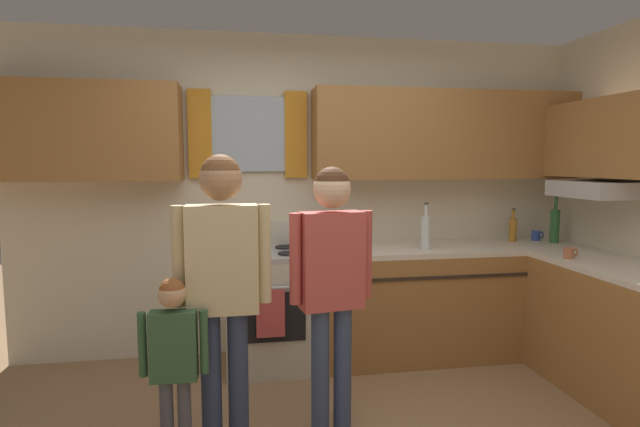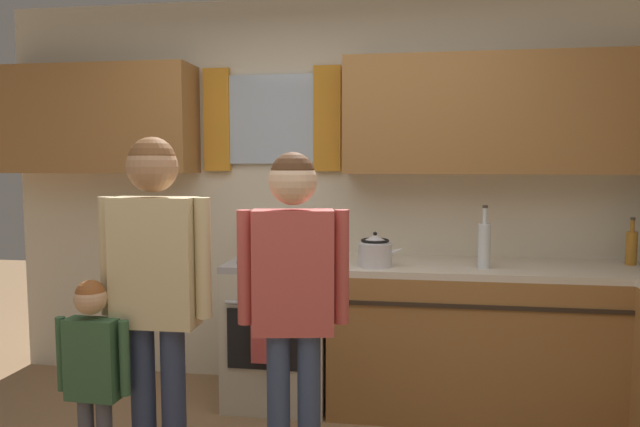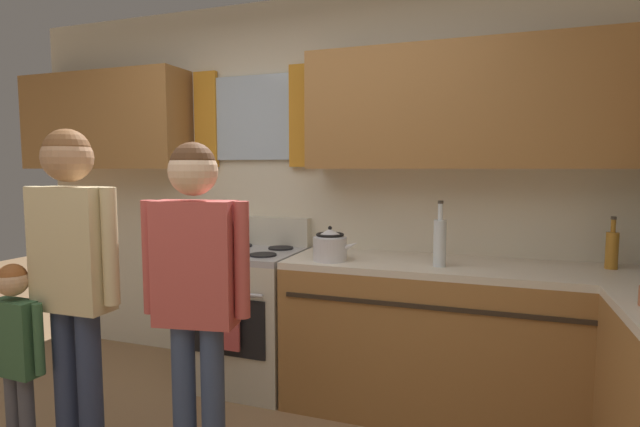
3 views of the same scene
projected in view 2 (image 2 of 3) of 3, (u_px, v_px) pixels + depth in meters
name	position (u px, v px, depth m)	size (l,w,h in m)	color
back_wall_unit	(340.00, 163.00, 3.74)	(4.60, 0.42, 2.60)	beige
kitchen_counter_run	(600.00, 367.00, 2.94)	(2.27, 2.08, 0.90)	#9E6B38
stove_oven	(281.00, 326.00, 3.61)	(0.63, 0.67, 1.10)	beige
bottle_tall_clear	(484.00, 244.00, 3.27)	(0.07, 0.07, 0.37)	silver
bottle_oil_amber	(631.00, 247.00, 3.38)	(0.06, 0.06, 0.29)	#B27223
stovetop_kettle	(375.00, 251.00, 3.33)	(0.27, 0.20, 0.21)	silver
adult_holding_child	(155.00, 276.00, 2.46)	(0.50, 0.22, 1.62)	#2D3856
adult_in_plaid	(293.00, 285.00, 2.46)	(0.48, 0.21, 1.56)	#38476B
small_child	(93.00, 367.00, 2.42)	(0.34, 0.14, 1.02)	#4C4C56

